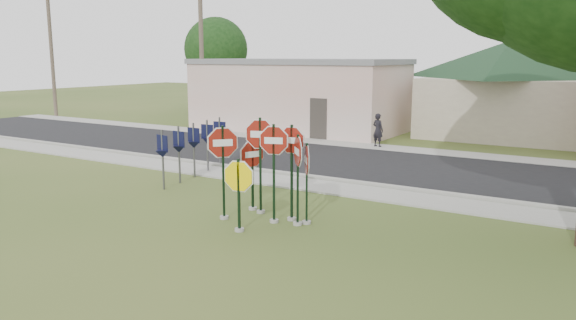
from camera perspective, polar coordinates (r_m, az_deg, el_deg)
The scene contains 20 objects.
ground at distance 14.14m, azimuth -4.84°, elevation -7.50°, with size 120.00×120.00×0.00m, color #3A521F.
sidewalk_near at distance 18.66m, azimuth 5.26°, elevation -2.95°, with size 60.00×1.60×0.06m, color gray.
road at distance 22.70m, azimuth 10.34°, elevation -0.69°, with size 60.00×7.00×0.04m, color black.
sidewalk_far at distance 26.69m, azimuth 13.73°, elevation 0.87°, with size 60.00×1.60×0.06m, color gray.
curb at distance 19.53m, azimuth 6.57°, elevation -2.25°, with size 60.00×0.20×0.14m, color gray.
stop_sign_center at distance 14.64m, azimuth -1.45°, elevation 0.10°, with size 1.01×0.36×2.74m.
stop_sign_yellow at distance 14.05m, azimuth -5.03°, elevation -2.76°, with size 1.09×0.24×1.97m.
stop_sign_left at distance 15.07m, azimuth -6.62°, elevation 0.20°, with size 0.79×0.86×2.67m.
stop_sign_right at distance 14.43m, azimuth 1.00°, elevation -0.71°, with size 0.76×0.81×2.51m.
stop_sign_back_right at distance 14.83m, azimuth 0.38°, elevation 0.05°, with size 1.01×0.24×2.69m.
stop_sign_back_left at distance 15.53m, azimuth -2.83°, elevation 1.00°, with size 1.09×0.41×2.83m.
stop_sign_far_right at distance 14.58m, azimuth 1.92°, elevation -1.30°, with size 0.65×0.90×2.27m.
stop_sign_far_left at distance 15.98m, azimuth -3.64°, elevation -0.58°, with size 0.43×0.99×2.16m.
route_sign_row at distance 20.59m, azimuth -9.54°, elevation 1.60°, with size 1.43×4.63×2.00m.
building_stucco at distance 33.52m, azimuth 1.07°, elevation 6.72°, with size 12.20×6.20×4.20m.
building_house at distance 33.33m, azimuth 21.50°, elevation 8.56°, with size 11.60×11.60×6.20m.
utility_pole_near at distance 34.07m, azimuth -8.79°, elevation 11.41°, with size 2.20×0.26×9.50m.
utility_pole_far at distance 44.43m, azimuth -22.90°, elevation 10.15°, with size 2.20×0.26×9.00m.
bg_tree_left at distance 44.68m, azimuth -7.32°, elevation 11.09°, with size 4.90×4.90×7.35m.
pedestrian at distance 27.36m, azimuth 9.12°, elevation 3.03°, with size 0.58×0.38×1.60m, color black.
Camera 1 is at (8.05, -10.78, 4.36)m, focal length 35.00 mm.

